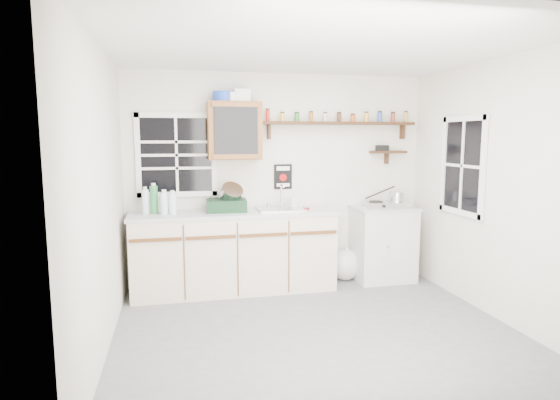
{
  "coord_description": "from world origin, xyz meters",
  "views": [
    {
      "loc": [
        -1.2,
        -3.91,
        1.75
      ],
      "look_at": [
        -0.22,
        0.55,
        1.14
      ],
      "focal_mm": 30.0,
      "sensor_mm": 36.0,
      "label": 1
    }
  ],
  "objects": [
    {
      "name": "room",
      "position": [
        0.0,
        0.0,
        1.25
      ],
      "size": [
        3.64,
        3.24,
        2.54
      ],
      "color": "#57575A",
      "rests_on": "ground"
    },
    {
      "name": "secondary_shelf",
      "position": [
        1.36,
        1.52,
        1.58
      ],
      "size": [
        0.45,
        0.16,
        0.24
      ],
      "color": "#311C0D",
      "rests_on": "wall_back"
    },
    {
      "name": "spice_shelf",
      "position": [
        0.74,
        1.51,
        1.93
      ],
      "size": [
        1.91,
        0.18,
        0.35
      ],
      "color": "#311C0D",
      "rests_on": "wall_back"
    },
    {
      "name": "sink",
      "position": [
        -0.05,
        1.3,
        0.93
      ],
      "size": [
        0.52,
        0.44,
        0.29
      ],
      "color": "#B8B8BD",
      "rests_on": "main_cabinet"
    },
    {
      "name": "window_back",
      "position": [
        -1.2,
        1.59,
        1.55
      ],
      "size": [
        0.93,
        0.03,
        0.98
      ],
      "color": "black",
      "rests_on": "wall_back"
    },
    {
      "name": "saucepan",
      "position": [
        1.4,
        1.31,
        1.04
      ],
      "size": [
        0.43,
        0.27,
        0.19
      ],
      "rotation": [
        0.0,
        0.0,
        -0.46
      ],
      "color": "#B8B8BD",
      "rests_on": "hotplate"
    },
    {
      "name": "trash_bag",
      "position": [
        0.8,
        1.4,
        0.19
      ],
      "size": [
        0.39,
        0.35,
        0.45
      ],
      "color": "silver",
      "rests_on": "floor"
    },
    {
      "name": "hotplate",
      "position": [
        1.27,
        1.31,
        0.95
      ],
      "size": [
        0.57,
        0.35,
        0.08
      ],
      "rotation": [
        0.0,
        0.0,
        -0.13
      ],
      "color": "#B8B8BD",
      "rests_on": "right_cabinet"
    },
    {
      "name": "upper_cabinet_clutter",
      "position": [
        -0.59,
        1.44,
        2.21
      ],
      "size": [
        0.42,
        0.24,
        0.14
      ],
      "color": "#1B3BB4",
      "rests_on": "upper_cabinet"
    },
    {
      "name": "main_cabinet",
      "position": [
        -0.58,
        1.3,
        0.46
      ],
      "size": [
        2.31,
        0.63,
        0.92
      ],
      "color": "beige",
      "rests_on": "floor"
    },
    {
      "name": "upper_cabinet",
      "position": [
        -0.55,
        1.44,
        1.82
      ],
      "size": [
        0.6,
        0.32,
        0.65
      ],
      "color": "#5E2C17",
      "rests_on": "wall_back"
    },
    {
      "name": "soap_bottle",
      "position": [
        0.12,
        1.38,
        1.01
      ],
      "size": [
        0.11,
        0.11,
        0.18
      ],
      "primitive_type": "imported",
      "rotation": [
        0.0,
        0.0,
        0.44
      ],
      "color": "white",
      "rests_on": "main_cabinet"
    },
    {
      "name": "right_cabinet",
      "position": [
        1.25,
        1.32,
        0.46
      ],
      "size": [
        0.73,
        0.57,
        0.91
      ],
      "color": "silver",
      "rests_on": "floor"
    },
    {
      "name": "dish_rack",
      "position": [
        -0.65,
        1.34,
        1.03
      ],
      "size": [
        0.46,
        0.36,
        0.33
      ],
      "rotation": [
        0.0,
        0.0,
        -0.06
      ],
      "color": "black",
      "rests_on": "main_cabinet"
    },
    {
      "name": "warning_sign",
      "position": [
        0.05,
        1.59,
        1.28
      ],
      "size": [
        0.22,
        0.02,
        0.3
      ],
      "color": "black",
      "rests_on": "wall_back"
    },
    {
      "name": "water_bottles",
      "position": [
        -1.4,
        1.31,
        1.06
      ],
      "size": [
        0.37,
        0.18,
        0.34
      ],
      "color": "silver",
      "rests_on": "main_cabinet"
    },
    {
      "name": "rag",
      "position": [
        0.23,
        1.26,
        0.93
      ],
      "size": [
        0.15,
        0.14,
        0.02
      ],
      "primitive_type": "cube",
      "rotation": [
        0.0,
        0.0,
        -0.33
      ],
      "color": "maroon",
      "rests_on": "main_cabinet"
    },
    {
      "name": "window_right",
      "position": [
        1.79,
        0.55,
        1.45
      ],
      "size": [
        0.03,
        0.78,
        1.08
      ],
      "color": "black",
      "rests_on": "wall_back"
    }
  ]
}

